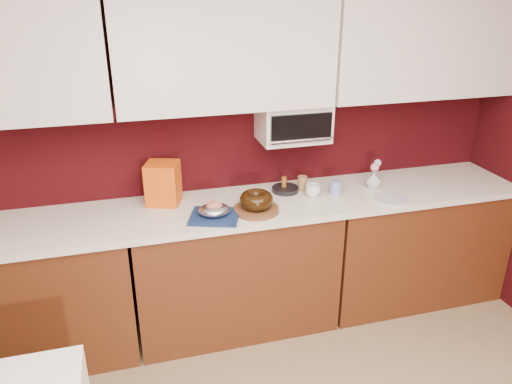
{
  "coord_description": "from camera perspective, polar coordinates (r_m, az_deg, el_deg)",
  "views": [
    {
      "loc": [
        -0.63,
        -0.9,
        2.23
      ],
      "look_at": [
        0.12,
        1.84,
        1.02
      ],
      "focal_mm": 35.0,
      "sensor_mm": 36.0,
      "label": 1
    }
  ],
  "objects": [
    {
      "name": "bundt_cake",
      "position": [
        3.08,
        0.04,
        -0.91
      ],
      "size": [
        0.21,
        0.21,
        0.09
      ],
      "primitive_type": "torus",
      "rotation": [
        0.0,
        0.0,
        0.01
      ],
      "color": "black",
      "rests_on": "cake_base"
    },
    {
      "name": "roasted_ham",
      "position": [
        3.0,
        -4.79,
        -1.62
      ],
      "size": [
        0.12,
        0.11,
        0.06
      ],
      "primitive_type": "ellipsoid",
      "rotation": [
        0.0,
        0.0,
        -0.29
      ],
      "color": "#C7715B",
      "rests_on": "foil_ham_nest"
    },
    {
      "name": "base_cabinet_center",
      "position": [
        3.42,
        -2.49,
        -8.71
      ],
      "size": [
        1.31,
        0.58,
        0.86
      ],
      "primitive_type": "cube",
      "color": "#542810",
      "rests_on": "floor"
    },
    {
      "name": "amber_bottle",
      "position": [
        3.4,
        3.21,
        0.95
      ],
      "size": [
        0.04,
        0.04,
        0.1
      ],
      "primitive_type": "cylinder",
      "rotation": [
        0.0,
        0.0,
        0.36
      ],
      "color": "brown",
      "rests_on": "countertop"
    },
    {
      "name": "flower_vase",
      "position": [
        3.54,
        13.29,
        1.48
      ],
      "size": [
        0.1,
        0.1,
        0.13
      ],
      "primitive_type": "imported",
      "rotation": [
        0.0,
        0.0,
        0.27
      ],
      "color": "silver",
      "rests_on": "countertop"
    },
    {
      "name": "flower_pink",
      "position": [
        3.51,
        13.42,
        2.77
      ],
      "size": [
        0.06,
        0.06,
        0.06
      ],
      "primitive_type": "sphere",
      "color": "pink",
      "rests_on": "flower_vase"
    },
    {
      "name": "toaster_oven_door",
      "position": [
        3.16,
        5.22,
        7.28
      ],
      "size": [
        0.4,
        0.02,
        0.18
      ],
      "primitive_type": "cube",
      "color": "black",
      "rests_on": "toaster_oven"
    },
    {
      "name": "navy_towel",
      "position": [
        3.03,
        -4.75,
        -2.81
      ],
      "size": [
        0.35,
        0.32,
        0.02
      ],
      "primitive_type": "cube",
      "rotation": [
        0.0,
        0.0,
        -0.34
      ],
      "color": "navy",
      "rests_on": "countertop"
    },
    {
      "name": "upper_cabinet_right",
      "position": [
        3.59,
        18.56,
        15.88
      ],
      "size": [
        1.31,
        0.33,
        0.7
      ],
      "primitive_type": "cube",
      "color": "white",
      "rests_on": "wall_back"
    },
    {
      "name": "base_cabinet_left",
      "position": [
        3.43,
        -25.15,
        -11.04
      ],
      "size": [
        1.31,
        0.58,
        0.86
      ],
      "primitive_type": "cube",
      "color": "#542810",
      "rests_on": "floor"
    },
    {
      "name": "base_cabinet_right",
      "position": [
        3.89,
        17.08,
        -5.58
      ],
      "size": [
        1.31,
        0.58,
        0.86
      ],
      "primitive_type": "cube",
      "color": "#542810",
      "rests_on": "floor"
    },
    {
      "name": "blue_jar",
      "position": [
        3.38,
        9.09,
        0.52
      ],
      "size": [
        0.11,
        0.11,
        0.1
      ],
      "primitive_type": "cylinder",
      "rotation": [
        0.0,
        0.0,
        0.42
      ],
      "color": "#1B1E95",
      "rests_on": "countertop"
    },
    {
      "name": "upper_cabinet_center",
      "position": [
        3.07,
        -3.61,
        15.93
      ],
      "size": [
        1.31,
        0.33,
        0.7
      ],
      "primitive_type": "cube",
      "color": "white",
      "rests_on": "wall_back"
    },
    {
      "name": "countertop",
      "position": [
        3.21,
        -2.63,
        -1.86
      ],
      "size": [
        4.0,
        0.62,
        0.04
      ],
      "primitive_type": "cube",
      "color": "silver",
      "rests_on": "base_cabinet_center"
    },
    {
      "name": "pandoro_box",
      "position": [
        3.23,
        -10.57,
        0.99
      ],
      "size": [
        0.25,
        0.24,
        0.27
      ],
      "primitive_type": "cube",
      "rotation": [
        0.0,
        0.0,
        -0.34
      ],
      "color": "red",
      "rests_on": "countertop"
    },
    {
      "name": "foil_ham_nest",
      "position": [
        3.01,
        -4.78,
        -2.05
      ],
      "size": [
        0.23,
        0.21,
        0.07
      ],
      "primitive_type": "ellipsoid",
      "rotation": [
        0.0,
        0.0,
        0.3
      ],
      "color": "silver",
      "rests_on": "navy_towel"
    },
    {
      "name": "china_plate",
      "position": [
        3.38,
        15.21,
        -0.81
      ],
      "size": [
        0.28,
        0.28,
        0.01
      ],
      "primitive_type": "cylinder",
      "rotation": [
        0.0,
        0.0,
        -0.38
      ],
      "color": "silver",
      "rests_on": "countertop"
    },
    {
      "name": "wall_back",
      "position": [
        3.36,
        -3.95,
        6.05
      ],
      "size": [
        4.0,
        0.02,
        2.5
      ],
      "primitive_type": "cube",
      "color": "#35070A",
      "rests_on": "floor"
    },
    {
      "name": "toaster_oven_handle",
      "position": [
        3.17,
        5.27,
        5.9
      ],
      "size": [
        0.42,
        0.02,
        0.02
      ],
      "primitive_type": "cylinder",
      "rotation": [
        0.0,
        1.57,
        0.0
      ],
      "color": "silver",
      "rests_on": "toaster_oven"
    },
    {
      "name": "dark_pan",
      "position": [
        3.4,
        3.36,
        0.32
      ],
      "size": [
        0.19,
        0.19,
        0.03
      ],
      "primitive_type": "cylinder",
      "rotation": [
        0.0,
        0.0,
        -0.03
      ],
      "color": "black",
      "rests_on": "countertop"
    },
    {
      "name": "flower_blue",
      "position": [
        3.54,
        13.73,
        3.25
      ],
      "size": [
        0.05,
        0.05,
        0.05
      ],
      "primitive_type": "sphere",
      "color": "#8FB9E5",
      "rests_on": "flower_vase"
    },
    {
      "name": "cake_base",
      "position": [
        3.1,
        0.04,
        -2.04
      ],
      "size": [
        0.33,
        0.33,
        0.03
      ],
      "primitive_type": "cylinder",
      "rotation": [
        0.0,
        0.0,
        -0.19
      ],
      "color": "brown",
      "rests_on": "countertop"
    },
    {
      "name": "coffee_mug",
      "position": [
        3.33,
        6.5,
        0.3
      ],
      "size": [
        0.11,
        0.11,
        0.1
      ],
      "primitive_type": "imported",
      "rotation": [
        0.0,
        0.0,
        0.23
      ],
      "color": "white",
      "rests_on": "countertop"
    },
    {
      "name": "paper_cup",
      "position": [
        3.42,
        5.31,
        1.01
      ],
      "size": [
        0.08,
        0.08,
        0.1
      ],
      "primitive_type": "cylinder",
      "rotation": [
        0.0,
        0.0,
        -0.35
      ],
      "color": "olive",
      "rests_on": "countertop"
    },
    {
      "name": "toaster_oven",
      "position": [
        3.3,
        4.25,
        8.02
      ],
      "size": [
        0.45,
        0.3,
        0.25
      ],
      "primitive_type": "cube",
      "color": "white",
      "rests_on": "upper_cabinet_center"
    }
  ]
}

